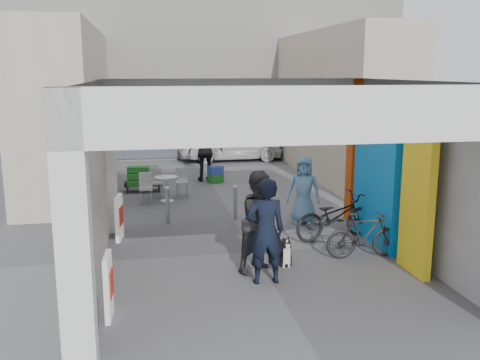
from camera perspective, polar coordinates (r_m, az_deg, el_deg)
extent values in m
plane|color=#5C5C61|center=(11.14, 1.45, -7.70)|extent=(90.00, 90.00, 0.00)
cube|color=silver|center=(6.64, -17.32, -5.83)|extent=(0.40, 0.40, 3.50)
cube|color=silver|center=(12.47, -14.06, 2.35)|extent=(0.40, 0.40, 3.50)
cube|color=#C9400B|center=(13.46, 12.36, 3.08)|extent=(0.40, 0.40, 3.50)
plane|color=beige|center=(9.53, -15.19, -0.49)|extent=(0.00, 6.40, 6.40)
plane|color=#A1A0A6|center=(10.79, 18.41, 0.70)|extent=(0.00, 6.40, 6.40)
cube|color=#0D7CD6|center=(11.78, 14.26, 0.07)|extent=(0.15, 2.00, 2.80)
cube|color=yellow|center=(10.21, 18.40, -1.92)|extent=(0.15, 1.00, 2.80)
plane|color=#ABABA6|center=(9.54, 2.79, 10.50)|extent=(6.40, 6.40, 0.00)
cube|color=silver|center=(12.54, -0.39, 9.17)|extent=(6.40, 0.30, 0.70)
cube|color=silver|center=(6.62, 8.71, 6.88)|extent=(6.40, 0.30, 0.70)
cube|color=silver|center=(12.71, -0.52, 8.98)|extent=(4.20, 0.05, 0.55)
cube|color=silver|center=(24.39, -5.29, 12.29)|extent=(18.00, 4.00, 8.00)
cube|color=#515966|center=(22.51, -4.69, 4.71)|extent=(16.20, 0.06, 1.80)
cube|color=white|center=(22.27, -9.97, 9.15)|extent=(2.60, 0.06, 0.50)
cube|color=red|center=(22.57, -0.93, 9.35)|extent=(2.20, 0.06, 0.50)
cube|color=#B8AF99|center=(17.99, -17.87, 7.28)|extent=(2.00, 9.00, 5.00)
cube|color=#B8AF99|center=(19.03, 10.33, 7.85)|extent=(2.00, 9.00, 5.00)
cylinder|color=gray|center=(13.12, -7.74, -2.75)|extent=(0.09, 0.09, 0.91)
cylinder|color=gray|center=(13.42, -0.50, -2.45)|extent=(0.09, 0.09, 0.84)
cylinder|color=gray|center=(13.56, 6.35, -2.44)|extent=(0.09, 0.09, 0.82)
cube|color=silver|center=(8.41, -13.87, -10.97)|extent=(0.11, 0.55, 1.00)
cube|color=red|center=(8.39, -13.61, -10.65)|extent=(0.06, 0.39, 0.40)
cube|color=silver|center=(12.09, -12.78, -3.95)|extent=(0.16, 0.56, 1.00)
cube|color=red|center=(12.07, -12.60, -3.72)|extent=(0.10, 0.39, 0.40)
cylinder|color=#A4A4A9|center=(15.41, -7.85, -1.01)|extent=(0.06, 0.06, 0.70)
cylinder|color=#A4A4A9|center=(15.48, -7.81, -2.23)|extent=(0.43, 0.43, 0.02)
cylinder|color=#A4A4A9|center=(15.34, -7.88, 0.26)|extent=(0.68, 0.68, 0.05)
cube|color=#A4A4A9|center=(15.24, -9.98, -1.72)|extent=(0.37, 0.37, 0.43)
cube|color=#A4A4A9|center=(15.32, -10.04, -0.01)|extent=(0.37, 0.05, 0.43)
cube|color=#A4A4A9|center=(15.93, -6.17, -1.03)|extent=(0.37, 0.37, 0.43)
cube|color=#A4A4A9|center=(16.01, -6.25, 0.61)|extent=(0.37, 0.05, 0.43)
cube|color=#A4A4A9|center=(15.99, -8.96, -1.05)|extent=(0.37, 0.37, 0.43)
cube|color=#A4A4A9|center=(16.08, -9.03, 0.58)|extent=(0.37, 0.05, 0.43)
cube|color=black|center=(16.86, -10.27, -0.70)|extent=(1.15, 0.57, 0.29)
cube|color=#1A5C1E|center=(16.69, -10.29, -0.32)|extent=(0.96, 0.33, 0.17)
cube|color=#1A5C1E|center=(16.80, -10.32, 0.41)|extent=(0.96, 0.33, 0.17)
cube|color=#1A5C1E|center=(16.90, -10.34, 1.14)|extent=(0.96, 0.33, 0.17)
cube|color=#1A5C1E|center=(17.88, -2.63, 0.16)|extent=(0.55, 0.49, 0.28)
cube|color=#26408E|center=(17.82, -2.63, 1.04)|extent=(0.55, 0.49, 0.28)
cube|color=black|center=(10.47, 4.70, -8.38)|extent=(0.22, 0.29, 0.22)
cube|color=black|center=(10.31, 4.89, -7.74)|extent=(0.17, 0.15, 0.33)
cube|color=silver|center=(10.24, 5.01, -8.09)|extent=(0.14, 0.03, 0.31)
cylinder|color=silver|center=(10.28, 4.69, -8.65)|extent=(0.04, 0.04, 0.26)
cylinder|color=silver|center=(10.31, 5.24, -8.61)|extent=(0.04, 0.04, 0.26)
sphere|color=black|center=(10.22, 4.93, -6.71)|extent=(0.17, 0.17, 0.17)
cube|color=silver|center=(10.15, 5.07, -6.97)|extent=(0.07, 0.11, 0.05)
cone|color=black|center=(10.22, 4.64, -6.23)|extent=(0.06, 0.06, 0.07)
cone|color=black|center=(10.24, 5.14, -6.20)|extent=(0.06, 0.06, 0.07)
imported|color=black|center=(9.33, 2.75, -5.47)|extent=(0.69, 0.46, 1.89)
imported|color=#373739|center=(9.88, 2.24, -4.44)|extent=(1.17, 1.12, 1.90)
imported|color=#5E8DB7|center=(13.10, 6.80, -1.08)|extent=(0.94, 0.79, 1.65)
imported|color=black|center=(18.01, -3.69, 3.03)|extent=(1.23, 0.63, 2.01)
imported|color=black|center=(12.03, 10.08, -3.84)|extent=(2.07, 1.14, 1.03)
imported|color=black|center=(10.97, 13.13, -5.75)|extent=(1.57, 0.50, 0.94)
imported|color=silver|center=(22.27, -1.00, 3.98)|extent=(4.34, 1.84, 1.46)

